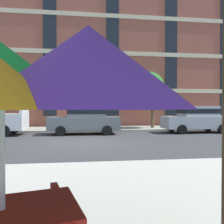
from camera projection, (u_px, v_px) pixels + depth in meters
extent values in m
plane|color=#38383A|center=(82.00, 143.00, 11.00)|extent=(120.00, 120.00, 0.00)
cube|color=#9E998E|center=(82.00, 129.00, 17.74)|extent=(56.00, 3.60, 0.12)
cube|color=#934C3D|center=(82.00, 65.00, 25.77)|extent=(42.25, 12.00, 12.80)
cube|color=beige|center=(82.00, 90.00, 19.84)|extent=(41.40, 0.08, 0.36)
cube|color=beige|center=(82.00, 52.00, 19.79)|extent=(41.40, 0.08, 0.36)
cube|color=beige|center=(82.00, 14.00, 19.74)|extent=(41.40, 0.08, 0.36)
cube|color=black|center=(50.00, 46.00, 19.45)|extent=(1.10, 0.06, 11.60)
cube|color=black|center=(113.00, 48.00, 20.13)|extent=(1.10, 0.06, 11.60)
cube|color=black|center=(171.00, 50.00, 20.82)|extent=(1.10, 0.06, 11.60)
cube|color=silver|center=(24.00, 111.00, 14.19)|extent=(0.16, 1.75, 0.36)
cylinder|color=black|center=(14.00, 128.00, 15.04)|extent=(0.68, 0.22, 0.68)
cylinder|color=black|center=(4.00, 131.00, 13.15)|extent=(0.68, 0.22, 0.68)
cube|color=slate|center=(84.00, 123.00, 14.68)|extent=(4.40, 1.76, 0.80)
cube|color=slate|center=(86.00, 111.00, 14.68)|extent=(2.30, 1.55, 0.68)
cube|color=black|center=(86.00, 111.00, 14.68)|extent=(2.32, 1.57, 0.32)
cylinder|color=black|center=(61.00, 131.00, 13.63)|extent=(0.60, 0.22, 0.60)
cylinder|color=black|center=(63.00, 128.00, 15.38)|extent=(0.60, 0.22, 0.60)
cylinder|color=black|center=(107.00, 130.00, 13.99)|extent=(0.60, 0.22, 0.60)
cylinder|color=black|center=(104.00, 128.00, 15.73)|extent=(0.60, 0.22, 0.60)
cube|color=#A8AAB2|center=(196.00, 122.00, 15.65)|extent=(4.40, 1.76, 0.80)
cube|color=#A8AAB2|center=(198.00, 111.00, 15.65)|extent=(2.30, 1.55, 0.68)
cube|color=black|center=(198.00, 111.00, 15.65)|extent=(2.32, 1.57, 0.32)
cylinder|color=black|center=(182.00, 130.00, 14.60)|extent=(0.60, 0.22, 0.60)
cylinder|color=black|center=(171.00, 127.00, 16.35)|extent=(0.60, 0.22, 0.60)
cylinder|color=black|center=(222.00, 129.00, 14.96)|extent=(0.60, 0.22, 0.60)
cylinder|color=black|center=(208.00, 127.00, 16.70)|extent=(0.60, 0.22, 0.60)
cylinder|color=brown|center=(1.00, 119.00, 17.20)|extent=(0.35, 0.35, 1.69)
sphere|color=#2D702D|center=(4.00, 99.00, 17.27)|extent=(1.20, 1.20, 1.20)
cylinder|color=brown|center=(152.00, 115.00, 18.13)|extent=(0.26, 0.26, 2.19)
sphere|color=#236023|center=(148.00, 88.00, 18.15)|extent=(2.50, 2.50, 2.50)
sphere|color=#236023|center=(149.00, 85.00, 17.87)|extent=(1.78, 1.78, 1.78)
sphere|color=#236023|center=(151.00, 92.00, 18.12)|extent=(2.46, 2.46, 2.46)
cylinder|color=silver|center=(1.00, 176.00, 1.97)|extent=(0.06, 0.06, 2.11)
cone|color=green|center=(119.00, 82.00, 2.09)|extent=(1.20, 1.20, 0.49)
cone|color=#199EB2|center=(85.00, 88.00, 2.76)|extent=(1.20, 1.20, 0.49)
cone|color=blue|center=(28.00, 90.00, 2.95)|extent=(1.20, 1.20, 0.49)
cone|color=#662D9E|center=(88.00, 67.00, 1.35)|extent=(1.20, 1.20, 0.49)
cone|color=green|center=(1.00, 75.00, 1.96)|extent=(1.50, 1.50, 0.57)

